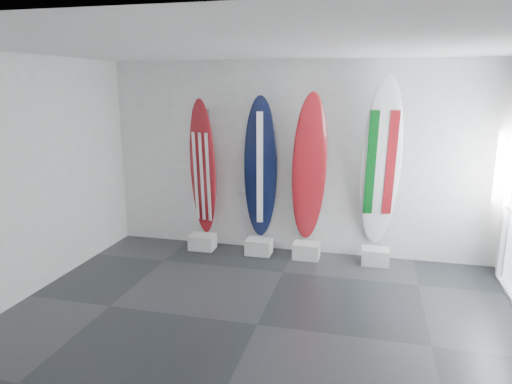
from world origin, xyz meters
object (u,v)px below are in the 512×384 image
(surfboard_usa, at_px, (203,168))
(surfboard_navy, at_px, (261,169))
(surfboard_italy, at_px, (381,164))
(surfboard_swiss, at_px, (309,169))

(surfboard_usa, relative_size, surfboard_navy, 0.97)
(surfboard_navy, distance_m, surfboard_italy, 1.80)
(surfboard_usa, relative_size, surfboard_italy, 0.85)
(surfboard_usa, xyz_separation_m, surfboard_italy, (2.74, 0.00, 0.17))
(surfboard_usa, distance_m, surfboard_navy, 0.95)
(surfboard_usa, xyz_separation_m, surfboard_navy, (0.95, 0.00, 0.03))
(surfboard_navy, bearing_deg, surfboard_italy, -11.49)
(surfboard_italy, bearing_deg, surfboard_usa, 171.55)
(surfboard_navy, distance_m, surfboard_swiss, 0.76)
(surfboard_usa, height_order, surfboard_navy, surfboard_navy)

